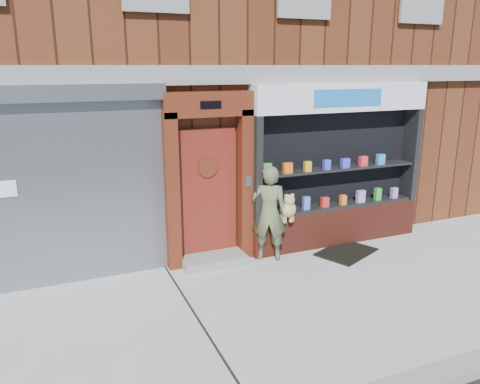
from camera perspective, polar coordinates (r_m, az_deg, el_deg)
ground at (r=7.03m, az=7.49°, el=-12.94°), size 80.00×80.00×0.00m
building at (r=11.78m, az=-7.27°, el=18.49°), size 12.00×8.16×8.00m
shutter_bay at (r=7.42m, az=-20.66°, el=1.92°), size 3.10×0.30×3.04m
red_door_bay at (r=7.81m, az=-3.78°, el=1.52°), size 1.52×0.58×2.90m
pharmacy_bay at (r=8.89m, az=11.74°, el=2.36°), size 3.50×0.41×3.00m
woman at (r=8.06m, az=3.74°, el=-2.55°), size 0.85×0.64×1.68m
doormat at (r=8.80m, az=12.81°, el=-7.14°), size 1.27×1.11×0.03m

